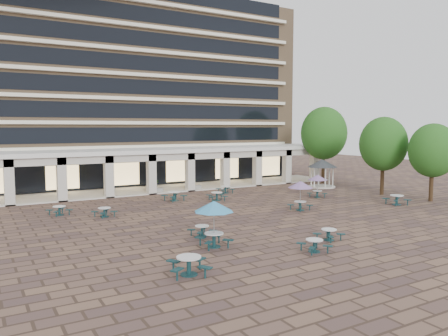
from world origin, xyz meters
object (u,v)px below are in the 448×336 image
Objects in this scene: picnic_table_2 at (314,244)px; gazebo at (322,166)px; picnic_table_0 at (189,264)px; planter_right at (194,186)px; planter_left at (155,188)px; picnic_table_1 at (329,234)px.

picnic_table_2 is 0.51× the size of gazebo.
planter_right reaches higher than picnic_table_0.
picnic_table_0 is 1.34× the size of picnic_table_2.
planter_left is at bearing 88.23° from picnic_table_0.
planter_right is (4.52, 23.90, 0.04)m from picnic_table_2.
picnic_table_1 is 1.12× the size of planter_left.
picnic_table_2 is at bearing -100.70° from planter_right.
planter_left is (-17.54, 5.20, -1.76)m from gazebo.
picnic_table_0 is 26.64m from planter_right.
picnic_table_0 is at bearing -173.28° from picnic_table_2.
picnic_table_2 is 25.84m from gazebo.
picnic_table_0 reaches higher than picnic_table_2.
picnic_table_2 is (-2.38, -1.41, 0.01)m from picnic_table_1.
planter_right is at bearing 73.90° from picnic_table_1.
planter_right is (4.32, 0.00, -0.10)m from planter_left.
planter_right is at bearing 158.52° from gazebo.
picnic_table_1 is at bearing -131.61° from gazebo.
picnic_table_2 is 24.32m from planter_right.
picnic_table_1 is 22.59m from planter_right.
gazebo reaches higher than picnic_table_1.
planter_left is at bearing 163.49° from gazebo.
planter_left reaches higher than picnic_table_2.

